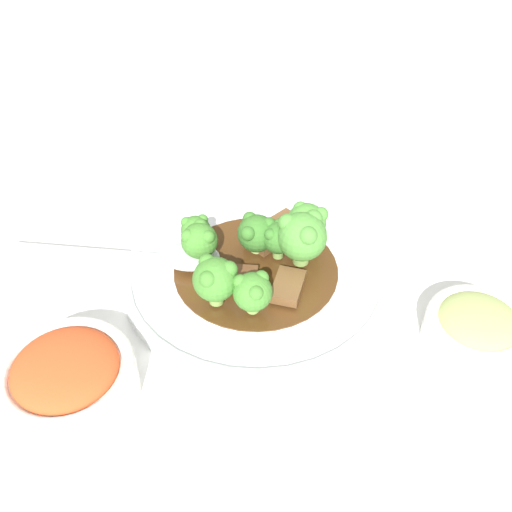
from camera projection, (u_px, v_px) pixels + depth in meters
ground_plane at (256, 279)px, 0.65m from camera, size 4.00×4.00×0.00m
main_plate at (256, 272)px, 0.64m from camera, size 0.28×0.28×0.02m
beef_strip_0 at (288, 286)px, 0.61m from camera, size 0.05×0.05×0.01m
beef_strip_1 at (235, 277)px, 0.62m from camera, size 0.05×0.05×0.01m
beef_strip_2 at (275, 232)px, 0.67m from camera, size 0.04×0.07×0.01m
broccoli_floret_0 at (257, 232)px, 0.64m from camera, size 0.04×0.04×0.04m
broccoli_floret_1 at (302, 236)px, 0.62m from camera, size 0.05×0.05×0.06m
broccoli_floret_2 at (279, 237)px, 0.63m from camera, size 0.03×0.03×0.04m
broccoli_floret_3 at (215, 279)px, 0.58m from camera, size 0.04×0.04×0.05m
broccoli_floret_4 at (196, 230)px, 0.64m from camera, size 0.03×0.03×0.04m
broccoli_floret_5 at (199, 240)px, 0.62m from camera, size 0.04×0.04×0.05m
broccoli_floret_6 at (308, 223)px, 0.64m from camera, size 0.04×0.04×0.05m
broccoli_floret_7 at (253, 291)px, 0.57m from camera, size 0.04×0.04×0.04m
serving_spoon at (170, 255)px, 0.64m from camera, size 0.18×0.20×0.01m
side_bowl_kimchi at (68, 377)px, 0.52m from camera, size 0.12×0.12×0.05m
side_bowl_appetizer at (476, 329)px, 0.57m from camera, size 0.10×0.10×0.04m
sauce_dish at (230, 160)px, 0.81m from camera, size 0.08×0.08×0.01m
paper_napkin at (290, 167)px, 0.81m from camera, size 0.11×0.07×0.01m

